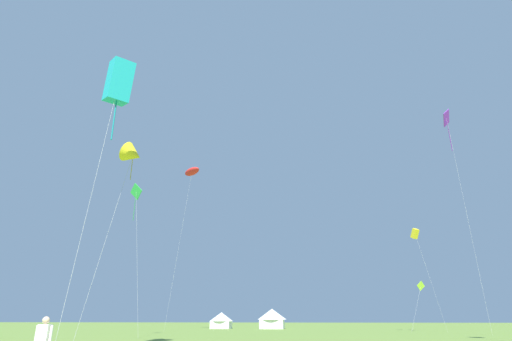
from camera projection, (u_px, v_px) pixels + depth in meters
kite_cyan_box at (119, 82)px, 24.68m from camera, size 2.19×3.39×16.65m
kite_purple_diamond at (447, 122)px, 52.11m from camera, size 1.37×2.29×27.29m
kite_yellow_delta at (133, 155)px, 27.94m from camera, size 2.37×2.57×13.24m
kite_yellow_box at (415, 234)px, 58.08m from camera, size 2.74×1.96×13.94m
kite_lime_diamond at (421, 287)px, 57.39m from camera, size 3.09×2.34×6.76m
kite_green_diamond at (136, 195)px, 43.35m from camera, size 3.13×1.72×15.42m
kite_red_parafoil at (192, 172)px, 67.87m from camera, size 4.34×3.90×25.63m
festival_tent_left at (221, 320)px, 72.49m from camera, size 4.23×4.23×2.75m
festival_tent_right at (272, 318)px, 71.49m from camera, size 5.14×5.14×3.34m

